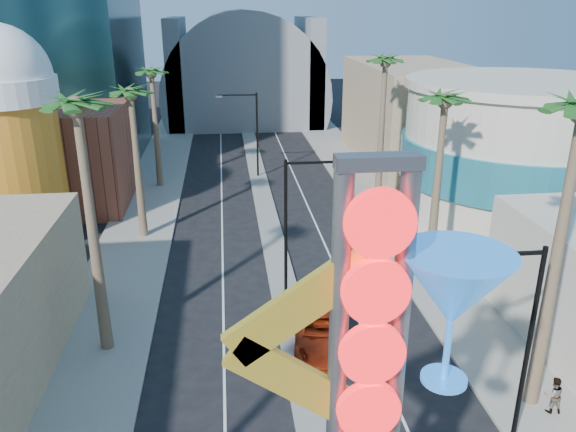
# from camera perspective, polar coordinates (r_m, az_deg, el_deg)

# --- Properties ---
(sidewalk_west) EXTENTS (5.00, 100.00, 0.15)m
(sidewalk_west) POSITION_cam_1_polar(r_m,az_deg,el_deg) (45.77, -14.26, 0.38)
(sidewalk_west) COLOR gray
(sidewalk_west) RESTS_ON ground
(sidewalk_east) EXTENTS (5.00, 100.00, 0.15)m
(sidewalk_east) POSITION_cam_1_polar(r_m,az_deg,el_deg) (47.03, 9.30, 1.30)
(sidewalk_east) COLOR gray
(sidewalk_east) RESTS_ON ground
(median) EXTENTS (1.60, 84.00, 0.15)m
(median) POSITION_cam_1_polar(r_m,az_deg,el_deg) (48.25, -2.60, 2.05)
(median) COLOR gray
(median) RESTS_ON ground
(brick_filler_west) EXTENTS (10.00, 10.00, 8.00)m
(brick_filler_west) POSITION_cam_1_polar(r_m,az_deg,el_deg) (48.80, -21.85, 5.60)
(brick_filler_west) COLOR brown
(brick_filler_west) RESTS_ON ground
(filler_east) EXTENTS (10.00, 20.00, 10.00)m
(filler_east) POSITION_cam_1_polar(r_m,az_deg,el_deg) (59.75, 12.33, 10.09)
(filler_east) COLOR #9D8565
(filler_east) RESTS_ON ground
(beer_mug) EXTENTS (7.00, 7.00, 14.50)m
(beer_mug) POSITION_cam_1_polar(r_m,az_deg,el_deg) (40.86, -26.65, 7.79)
(beer_mug) COLOR orange
(beer_mug) RESTS_ON ground
(turquoise_building) EXTENTS (16.60, 16.60, 10.60)m
(turquoise_building) POSITION_cam_1_polar(r_m,az_deg,el_deg) (44.33, 22.13, 5.84)
(turquoise_building) COLOR beige
(turquoise_building) RESTS_ON ground
(canopy) EXTENTS (22.00, 16.00, 22.00)m
(canopy) POSITION_cam_1_polar(r_m,az_deg,el_deg) (80.49, -4.45, 12.58)
(canopy) COLOR slate
(canopy) RESTS_ON ground
(neon_sign) EXTENTS (6.53, 2.60, 12.55)m
(neon_sign) POSITION_cam_1_polar(r_m,az_deg,el_deg) (13.88, 11.41, -15.28)
(neon_sign) COLOR gray
(neon_sign) RESTS_ON ground
(streetlight_0) EXTENTS (3.79, 0.25, 8.00)m
(streetlight_0) POSITION_cam_1_polar(r_m,az_deg,el_deg) (29.80, 0.82, -0.03)
(streetlight_0) COLOR black
(streetlight_0) RESTS_ON ground
(streetlight_1) EXTENTS (3.79, 0.25, 8.00)m
(streetlight_1) POSITION_cam_1_polar(r_m,az_deg,el_deg) (52.78, -3.76, 9.04)
(streetlight_1) COLOR black
(streetlight_1) RESTS_ON ground
(streetlight_2) EXTENTS (3.45, 0.25, 8.00)m
(streetlight_2) POSITION_cam_1_polar(r_m,az_deg,el_deg) (21.26, 22.34, -10.80)
(streetlight_2) COLOR black
(streetlight_2) RESTS_ON ground
(palm_1) EXTENTS (2.40, 2.40, 12.70)m
(palm_1) POSITION_cam_1_polar(r_m,az_deg,el_deg) (24.82, -20.53, 8.76)
(palm_1) COLOR brown
(palm_1) RESTS_ON ground
(palm_2) EXTENTS (2.40, 2.40, 11.20)m
(palm_2) POSITION_cam_1_polar(r_m,az_deg,el_deg) (38.58, -15.64, 11.05)
(palm_2) COLOR brown
(palm_2) RESTS_ON ground
(palm_3) EXTENTS (2.40, 2.40, 11.20)m
(palm_3) POSITION_cam_1_polar(r_m,az_deg,el_deg) (50.37, -13.67, 13.28)
(palm_3) COLOR brown
(palm_3) RESTS_ON ground
(palm_6) EXTENTS (2.40, 2.40, 11.70)m
(palm_6) POSITION_cam_1_polar(r_m,az_deg,el_deg) (32.49, 15.59, 10.20)
(palm_6) COLOR brown
(palm_6) RESTS_ON ground
(palm_7) EXTENTS (2.40, 2.40, 12.70)m
(palm_7) POSITION_cam_1_polar(r_m,az_deg,el_deg) (43.62, 9.83, 14.29)
(palm_7) COLOR brown
(palm_7) RESTS_ON ground
(red_pickup) EXTENTS (3.25, 6.18, 1.66)m
(red_pickup) POSITION_cam_1_polar(r_m,az_deg,el_deg) (27.48, 3.44, -11.38)
(red_pickup) COLOR #A4270C
(red_pickup) RESTS_ON ground
(pedestrian_b) EXTENTS (0.81, 0.66, 1.57)m
(pedestrian_b) POSITION_cam_1_polar(r_m,az_deg,el_deg) (25.53, 25.36, -16.10)
(pedestrian_b) COLOR gray
(pedestrian_b) RESTS_ON sidewalk_east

